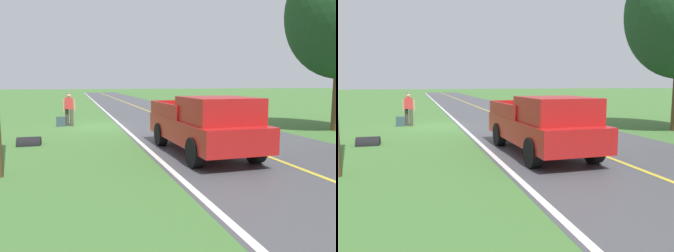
{
  "view_description": "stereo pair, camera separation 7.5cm",
  "coord_description": "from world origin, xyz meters",
  "views": [
    {
      "loc": [
        1.03,
        17.54,
        2.23
      ],
      "look_at": [
        -1.38,
        8.9,
        1.08
      ],
      "focal_mm": 36.32,
      "sensor_mm": 36.0,
      "label": 1
    },
    {
      "loc": [
        0.95,
        17.56,
        2.23
      ],
      "look_at": [
        -1.38,
        8.9,
        1.08
      ],
      "focal_mm": 36.32,
      "sensor_mm": 36.0,
      "label": 2
    }
  ],
  "objects": [
    {
      "name": "drainage_culvert",
      "position": [
        2.61,
        4.69,
        0.0
      ],
      "size": [
        0.8,
        0.6,
        0.6
      ],
      "primitive_type": "cylinder",
      "rotation": [
        0.0,
        1.57,
        0.0
      ],
      "color": "black",
      "rests_on": "ground"
    },
    {
      "name": "pickup_truck_passing",
      "position": [
        -2.87,
        7.85,
        0.97
      ],
      "size": [
        2.21,
        5.45,
        1.82
      ],
      "color": "#B21919",
      "rests_on": "ground"
    },
    {
      "name": "hitchhiker_walking",
      "position": [
        1.27,
        -0.6,
        0.98
      ],
      "size": [
        0.62,
        0.51,
        1.75
      ],
      "color": "#4C473D",
      "rests_on": "ground"
    },
    {
      "name": "ground_plane",
      "position": [
        0.0,
        0.0,
        0.0
      ],
      "size": [
        200.0,
        200.0,
        0.0
      ],
      "primitive_type": "plane",
      "color": "#427033"
    },
    {
      "name": "lane_centre_line",
      "position": [
        -4.6,
        0.0,
        0.01
      ],
      "size": [
        0.14,
        117.6,
        0.0
      ],
      "primitive_type": "cube",
      "color": "gold",
      "rests_on": "ground"
    },
    {
      "name": "lane_edge_line",
      "position": [
        -1.32,
        0.0,
        0.01
      ],
      "size": [
        0.16,
        117.6,
        0.0
      ],
      "primitive_type": "cube",
      "color": "silver",
      "rests_on": "ground"
    },
    {
      "name": "road_surface",
      "position": [
        -4.6,
        0.0,
        0.0
      ],
      "size": [
        6.93,
        120.0,
        0.0
      ],
      "primitive_type": "cube",
      "color": "#47474C",
      "rests_on": "ground"
    },
    {
      "name": "suitcase_carried",
      "position": [
        1.69,
        -0.51,
        0.25
      ],
      "size": [
        0.47,
        0.21,
        0.5
      ],
      "primitive_type": "cube",
      "rotation": [
        0.0,
        0.0,
        1.6
      ],
      "color": "#384C56",
      "rests_on": "ground"
    }
  ]
}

